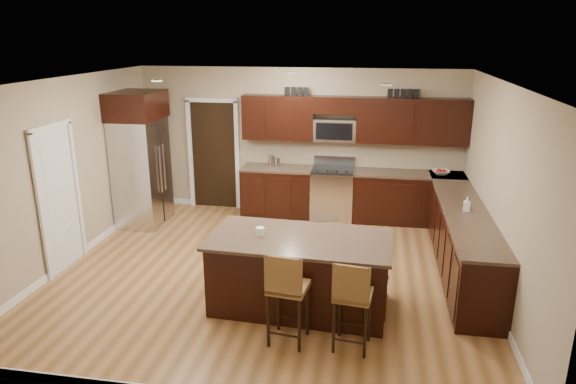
% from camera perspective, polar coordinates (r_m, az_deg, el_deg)
% --- Properties ---
extents(floor, '(6.00, 6.00, 0.00)m').
position_cam_1_polar(floor, '(7.46, -2.06, -8.90)').
color(floor, '#9D6D3E').
rests_on(floor, ground).
extents(ceiling, '(6.00, 6.00, 0.00)m').
position_cam_1_polar(ceiling, '(6.72, -2.31, 12.23)').
color(ceiling, silver).
rests_on(ceiling, wall_back).
extents(wall_back, '(6.00, 0.00, 6.00)m').
position_cam_1_polar(wall_back, '(9.60, 1.19, 5.60)').
color(wall_back, tan).
rests_on(wall_back, floor).
extents(wall_left, '(0.00, 5.50, 5.50)m').
position_cam_1_polar(wall_left, '(8.12, -23.40, 2.01)').
color(wall_left, tan).
rests_on(wall_left, floor).
extents(wall_right, '(0.00, 5.50, 5.50)m').
position_cam_1_polar(wall_right, '(7.02, 22.56, -0.12)').
color(wall_right, tan).
rests_on(wall_right, floor).
extents(base_cabinets, '(4.02, 3.96, 0.92)m').
position_cam_1_polar(base_cabinets, '(8.50, 12.61, -2.61)').
color(base_cabinets, black).
rests_on(base_cabinets, floor).
extents(upper_cabinets, '(4.00, 0.33, 0.80)m').
position_cam_1_polar(upper_cabinets, '(9.26, 7.52, 8.11)').
color(upper_cabinets, black).
rests_on(upper_cabinets, wall_back).
extents(range, '(0.76, 0.64, 1.11)m').
position_cam_1_polar(range, '(9.46, 4.97, -0.13)').
color(range, silver).
rests_on(range, floor).
extents(microwave, '(0.76, 0.31, 0.40)m').
position_cam_1_polar(microwave, '(9.33, 5.23, 6.89)').
color(microwave, silver).
rests_on(microwave, upper_cabinets).
extents(doorway, '(0.85, 0.03, 2.06)m').
position_cam_1_polar(doorway, '(10.03, -8.22, 4.06)').
color(doorway, black).
rests_on(doorway, floor).
extents(pantry_door, '(0.03, 0.80, 2.04)m').
position_cam_1_polar(pantry_door, '(7.96, -24.14, -0.86)').
color(pantry_door, white).
rests_on(pantry_door, floor).
extents(letter_decor, '(2.20, 0.03, 0.15)m').
position_cam_1_polar(letter_decor, '(9.20, 6.73, 10.94)').
color(letter_decor, black).
rests_on(letter_decor, upper_cabinets).
extents(island, '(2.26, 1.25, 0.92)m').
position_cam_1_polar(island, '(6.43, 1.36, -9.15)').
color(island, black).
rests_on(island, floor).
extents(stool_mid, '(0.45, 0.45, 1.09)m').
position_cam_1_polar(stool_mid, '(5.57, -0.16, -10.63)').
color(stool_mid, brown).
rests_on(stool_mid, floor).
extents(stool_right, '(0.43, 0.43, 1.05)m').
position_cam_1_polar(stool_right, '(5.53, 7.15, -11.36)').
color(stool_right, brown).
rests_on(stool_right, floor).
extents(refrigerator, '(0.79, 1.00, 2.35)m').
position_cam_1_polar(refrigerator, '(9.33, -16.06, 3.66)').
color(refrigerator, silver).
rests_on(refrigerator, floor).
extents(floor_mat, '(0.94, 0.77, 0.01)m').
position_cam_1_polar(floor_mat, '(9.07, 2.70, -3.98)').
color(floor_mat, brown).
rests_on(floor_mat, floor).
extents(fruit_bowl, '(0.34, 0.34, 0.07)m').
position_cam_1_polar(fruit_bowl, '(9.37, 16.61, 2.12)').
color(fruit_bowl, silver).
rests_on(fruit_bowl, base_cabinets).
extents(soap_bottle, '(0.11, 0.11, 0.20)m').
position_cam_1_polar(soap_bottle, '(7.53, 19.25, -1.26)').
color(soap_bottle, '#B2B2B2').
rests_on(soap_bottle, base_cabinets).
extents(canister_tall, '(0.12, 0.12, 0.22)m').
position_cam_1_polar(canister_tall, '(9.46, -1.86, 3.44)').
color(canister_tall, silver).
rests_on(canister_tall, base_cabinets).
extents(canister_short, '(0.11, 0.11, 0.18)m').
position_cam_1_polar(canister_short, '(9.45, -1.19, 3.30)').
color(canister_short, silver).
rests_on(canister_short, base_cabinets).
extents(island_jar, '(0.10, 0.10, 0.10)m').
position_cam_1_polar(island_jar, '(6.29, -3.12, -4.38)').
color(island_jar, white).
rests_on(island_jar, island).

